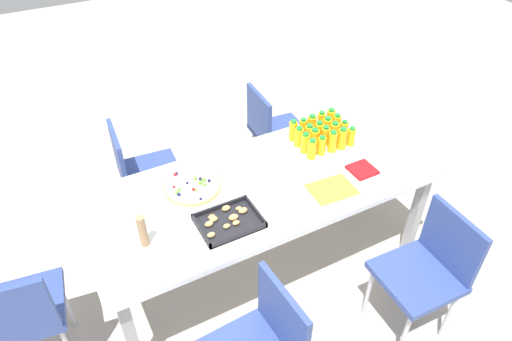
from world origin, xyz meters
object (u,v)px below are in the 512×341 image
chair_far_left (429,267)px  juice_bottle_15 (351,137)px  chair_near_right (140,169)px  juice_bottle_3 (303,128)px  juice_bottle_7 (319,131)px  juice_bottle_0 (331,119)px  juice_bottle_9 (299,137)px  plate_stack (270,173)px  chair_end (20,314)px  juice_bottle_2 (312,125)px  napkin_stack (362,170)px  juice_bottle_8 (309,134)px  juice_bottle_11 (334,133)px  juice_bottle_12 (325,136)px  juice_bottle_19 (312,149)px  paper_folder (332,189)px  juice_bottle_10 (344,130)px  juice_bottle_17 (332,142)px  party_table (264,191)px  juice_bottle_18 (322,146)px  juice_bottle_5 (337,124)px  juice_bottle_6 (327,127)px  juice_bottle_1 (321,122)px  juice_bottle_16 (342,139)px  juice_bottle_4 (293,131)px  cardboard_tube (143,231)px  chair_near_left (273,129)px  snack_tray (228,221)px  juice_bottle_14 (305,143)px

chair_far_left → juice_bottle_15: juice_bottle_15 is taller
chair_near_right → juice_bottle_3: (-1.01, 0.46, 0.29)m
juice_bottle_7 → juice_bottle_0: bearing=-151.8°
juice_bottle_9 → plate_stack: size_ratio=0.66×
chair_far_left → chair_end: size_ratio=1.00×
juice_bottle_2 → napkin_stack: size_ratio=0.96×
juice_bottle_8 → juice_bottle_11: (-0.14, 0.07, 0.01)m
chair_end → plate_stack: chair_end is taller
juice_bottle_12 → juice_bottle_19: (0.16, 0.08, -0.00)m
chair_near_right → juice_bottle_0: size_ratio=5.75×
juice_bottle_7 → juice_bottle_8: size_ratio=1.02×
chair_far_left → paper_folder: bearing=27.3°
juice_bottle_15 → plate_stack: 0.62m
juice_bottle_8 → juice_bottle_10: juice_bottle_10 is taller
juice_bottle_17 → party_table: bearing=7.8°
paper_folder → juice_bottle_19: bearing=-101.5°
juice_bottle_15 → juice_bottle_18: (0.23, -0.01, -0.00)m
juice_bottle_5 → juice_bottle_10: (-0.01, 0.07, -0.00)m
juice_bottle_6 → juice_bottle_9: (0.22, 0.00, -0.00)m
juice_bottle_11 → juice_bottle_1: bearing=-91.0°
juice_bottle_2 → juice_bottle_16: bearing=109.0°
chair_far_left → chair_near_right: bearing=38.3°
juice_bottle_4 → juice_bottle_10: size_ratio=1.07×
cardboard_tube → juice_bottle_19: bearing=-169.3°
chair_end → chair_near_left: 2.09m
chair_far_left → juice_bottle_10: size_ratio=6.02×
juice_bottle_12 → plate_stack: bearing=13.4°
juice_bottle_12 → juice_bottle_4: bearing=-43.4°
party_table → chair_near_right: 0.95m
juice_bottle_1 → paper_folder: (0.29, 0.55, -0.06)m
juice_bottle_16 → snack_tray: 0.97m
juice_bottle_3 → juice_bottle_7: size_ratio=1.02×
paper_folder → juice_bottle_18: bearing=-113.8°
juice_bottle_9 → juice_bottle_0: bearing=-165.7°
juice_bottle_19 → juice_bottle_0: bearing=-143.0°
juice_bottle_8 → juice_bottle_14: size_ratio=0.94×
paper_folder → juice_bottle_12: bearing=-119.3°
juice_bottle_0 → juice_bottle_15: (0.00, 0.23, -0.01)m
juice_bottle_10 → napkin_stack: juice_bottle_10 is taller
juice_bottle_1 → juice_bottle_5: 0.11m
juice_bottle_12 → plate_stack: size_ratio=0.67×
chair_far_left → juice_bottle_7: 1.07m
juice_bottle_11 → paper_folder: 0.49m
juice_bottle_4 → juice_bottle_10: (-0.30, 0.15, -0.00)m
juice_bottle_1 → juice_bottle_18: 0.27m
party_table → juice_bottle_11: 0.64m
juice_bottle_2 → juice_bottle_15: (-0.15, 0.23, -0.01)m
chair_far_left → napkin_stack: chair_far_left is taller
snack_tray → juice_bottle_15: bearing=-164.9°
juice_bottle_2 → juice_bottle_18: 0.23m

